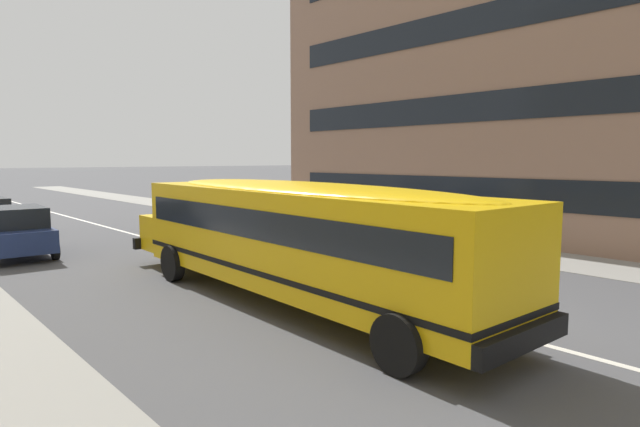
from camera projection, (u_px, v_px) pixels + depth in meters
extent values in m
plane|color=#4C4C4F|center=(458.00, 321.00, 10.23)|extent=(400.00, 400.00, 0.00)
cube|color=gray|center=(607.00, 268.00, 15.28)|extent=(120.00, 3.00, 0.01)
cube|color=silver|center=(458.00, 321.00, 10.23)|extent=(110.00, 0.16, 0.01)
cube|color=yellow|center=(299.00, 237.00, 11.27)|extent=(10.32, 2.65, 2.05)
cube|color=yellow|center=(181.00, 232.00, 15.81)|extent=(1.55, 2.00, 1.03)
cube|color=black|center=(171.00, 240.00, 16.41)|extent=(0.26, 2.33, 0.34)
cube|color=black|center=(523.00, 339.00, 7.39)|extent=(0.26, 2.33, 0.34)
cube|color=black|center=(299.00, 220.00, 11.23)|extent=(9.71, 2.67, 0.60)
cube|color=black|center=(299.00, 265.00, 11.33)|extent=(10.34, 2.68, 0.11)
ellipsoid|color=yellow|center=(299.00, 190.00, 11.16)|extent=(9.90, 2.45, 0.34)
cylinder|color=red|center=(265.00, 223.00, 14.64)|extent=(0.42, 0.42, 0.03)
cylinder|color=black|center=(173.00, 263.00, 13.61)|extent=(0.94, 0.29, 0.93)
cylinder|color=black|center=(249.00, 253.00, 15.10)|extent=(0.94, 0.29, 0.93)
cylinder|color=black|center=(398.00, 344.00, 7.66)|extent=(0.94, 0.29, 0.93)
cylinder|color=black|center=(488.00, 314.00, 9.15)|extent=(0.94, 0.29, 0.93)
cube|color=#C1B28E|center=(224.00, 211.00, 25.42)|extent=(3.97, 1.86, 0.70)
cube|color=black|center=(222.00, 197.00, 25.46)|extent=(2.26, 1.65, 0.64)
cylinder|color=black|center=(255.00, 219.00, 25.11)|extent=(0.61, 0.20, 0.60)
cylinder|color=black|center=(225.00, 222.00, 23.94)|extent=(0.61, 0.20, 0.60)
cylinder|color=black|center=(224.00, 215.00, 26.97)|extent=(0.61, 0.20, 0.60)
cylinder|color=black|center=(195.00, 217.00, 25.80)|extent=(0.61, 0.20, 0.60)
cylinder|color=black|center=(1.00, 226.00, 22.36)|extent=(0.60, 0.18, 0.60)
cylinder|color=black|center=(16.00, 233.00, 20.44)|extent=(0.60, 0.18, 0.60)
cube|color=navy|center=(16.00, 237.00, 16.95)|extent=(3.98, 1.89, 0.70)
cube|color=black|center=(16.00, 217.00, 16.76)|extent=(2.27, 1.66, 0.64)
cylinder|color=black|center=(38.00, 240.00, 18.52)|extent=(0.61, 0.21, 0.60)
cylinder|color=black|center=(55.00, 250.00, 16.51)|extent=(0.61, 0.21, 0.60)
cube|color=#93705B|center=(532.00, 91.00, 24.82)|extent=(20.29, 13.13, 12.80)
cube|color=black|center=(448.00, 190.00, 20.94)|extent=(17.04, 0.04, 1.10)
cube|color=black|center=(450.00, 109.00, 20.60)|extent=(17.04, 0.04, 1.10)
cube|color=black|center=(453.00, 26.00, 20.27)|extent=(17.04, 0.04, 1.10)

